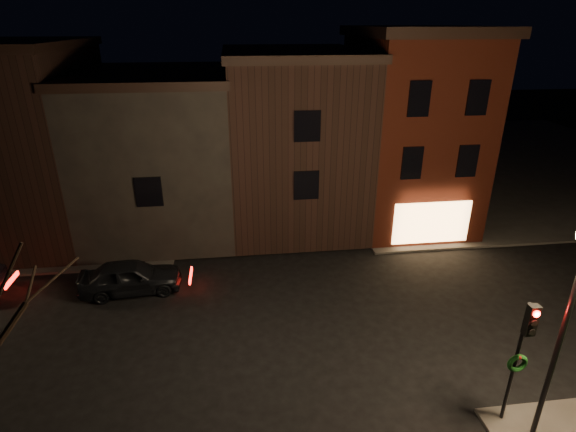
% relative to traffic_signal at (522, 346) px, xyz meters
% --- Properties ---
extents(ground, '(120.00, 120.00, 0.00)m').
position_rel_traffic_signal_xyz_m(ground, '(-5.60, 5.51, -2.81)').
color(ground, black).
rests_on(ground, ground).
extents(sidewalk_far_right, '(30.00, 30.00, 0.12)m').
position_rel_traffic_signal_xyz_m(sidewalk_far_right, '(14.40, 25.51, -2.75)').
color(sidewalk_far_right, '#2D2B28').
rests_on(sidewalk_far_right, ground).
extents(corner_building, '(6.50, 8.50, 10.50)m').
position_rel_traffic_signal_xyz_m(corner_building, '(2.40, 14.98, 2.59)').
color(corner_building, '#46160C').
rests_on(corner_building, ground).
extents(row_building_a, '(7.30, 10.30, 9.40)m').
position_rel_traffic_signal_xyz_m(row_building_a, '(-4.10, 16.01, 2.03)').
color(row_building_a, black).
rests_on(row_building_a, ground).
extents(row_building_b, '(7.80, 10.30, 8.40)m').
position_rel_traffic_signal_xyz_m(row_building_b, '(-11.35, 16.01, 1.53)').
color(row_building_b, black).
rests_on(row_building_b, ground).
extents(row_building_c, '(7.30, 10.30, 9.90)m').
position_rel_traffic_signal_xyz_m(row_building_c, '(-18.60, 16.01, 2.28)').
color(row_building_c, black).
rests_on(row_building_c, ground).
extents(traffic_signal, '(0.58, 0.38, 4.05)m').
position_rel_traffic_signal_xyz_m(traffic_signal, '(0.00, 0.00, 0.00)').
color(traffic_signal, black).
rests_on(traffic_signal, sidewalk_near_right).
extents(parked_car_a, '(4.37, 2.06, 1.45)m').
position_rel_traffic_signal_xyz_m(parked_car_a, '(-12.10, 8.60, -2.09)').
color(parked_car_a, black).
rests_on(parked_car_a, ground).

